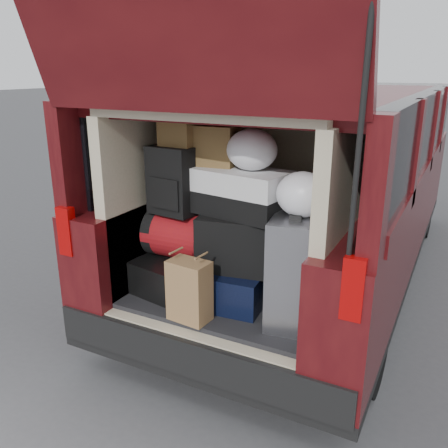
{
  "coord_description": "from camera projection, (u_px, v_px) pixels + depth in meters",
  "views": [
    {
      "loc": [
        1.22,
        -2.3,
        1.95
      ],
      "look_at": [
        -0.06,
        0.2,
        1.03
      ],
      "focal_mm": 38.0,
      "sensor_mm": 36.0,
      "label": 1
    }
  ],
  "objects": [
    {
      "name": "plastic_bag_right",
      "position": [
        302.0,
        194.0,
        2.55
      ],
      "size": [
        0.31,
        0.29,
        0.25
      ],
      "primitive_type": "ellipsoid",
      "rotation": [
        0.0,
        0.0,
        0.1
      ],
      "color": "white",
      "rests_on": "silver_roller"
    },
    {
      "name": "navy_hardshell",
      "position": [
        235.0,
        282.0,
        3.01
      ],
      "size": [
        0.47,
        0.55,
        0.22
      ],
      "primitive_type": "cube",
      "rotation": [
        0.0,
        0.0,
        0.09
      ],
      "color": "black",
      "rests_on": "load_floor"
    },
    {
      "name": "twotone_duffel",
      "position": [
        238.0,
        192.0,
        2.86
      ],
      "size": [
        0.66,
        0.41,
        0.28
      ],
      "primitive_type": "cube",
      "rotation": [
        0.0,
        0.0,
        -0.16
      ],
      "color": "white",
      "rests_on": "black_soft_case"
    },
    {
      "name": "plastic_bag_center",
      "position": [
        252.0,
        150.0,
        2.75
      ],
      "size": [
        0.3,
        0.28,
        0.24
      ],
      "primitive_type": "ellipsoid",
      "rotation": [
        0.0,
        0.0,
        -0.01
      ],
      "color": "white",
      "rests_on": "twotone_duffel"
    },
    {
      "name": "red_duffel",
      "position": [
        183.0,
        235.0,
        3.08
      ],
      "size": [
        0.48,
        0.32,
        0.31
      ],
      "primitive_type": "cube",
      "rotation": [
        0.0,
        0.0,
        0.02
      ],
      "color": "maroon",
      "rests_on": "black_hardshell"
    },
    {
      "name": "load_floor",
      "position": [
        237.0,
        327.0,
        3.23
      ],
      "size": [
        1.24,
        1.05,
        0.55
      ],
      "primitive_type": "cube",
      "color": "black",
      "rests_on": "ground"
    },
    {
      "name": "black_hardshell",
      "position": [
        176.0,
        272.0,
        3.18
      ],
      "size": [
        0.48,
        0.6,
        0.22
      ],
      "primitive_type": "cube",
      "rotation": [
        0.0,
        0.0,
        -0.18
      ],
      "color": "black",
      "rests_on": "load_floor"
    },
    {
      "name": "black_soft_case",
      "position": [
        237.0,
        243.0,
        2.89
      ],
      "size": [
        0.51,
        0.35,
        0.33
      ],
      "primitive_type": "cube",
      "rotation": [
        0.0,
        0.0,
        0.17
      ],
      "color": "black",
      "rests_on": "navy_hardshell"
    },
    {
      "name": "grocery_sack_upper",
      "position": [
        217.0,
        145.0,
        2.9
      ],
      "size": [
        0.26,
        0.22,
        0.24
      ],
      "primitive_type": "cube",
      "rotation": [
        0.0,
        0.0,
        0.11
      ],
      "color": "brown",
      "rests_on": "twotone_duffel"
    },
    {
      "name": "backpack",
      "position": [
        173.0,
        181.0,
        2.95
      ],
      "size": [
        0.32,
        0.21,
        0.43
      ],
      "primitive_type": "cube",
      "rotation": [
        0.0,
        0.0,
        -0.12
      ],
      "color": "black",
      "rests_on": "red_duffel"
    },
    {
      "name": "silver_roller",
      "position": [
        295.0,
        270.0,
        2.69
      ],
      "size": [
        0.33,
        0.46,
        0.64
      ],
      "primitive_type": "cube",
      "rotation": [
        0.0,
        0.0,
        0.15
      ],
      "color": "silver",
      "rests_on": "load_floor"
    },
    {
      "name": "ground",
      "position": [
        219.0,
        384.0,
        3.08
      ],
      "size": [
        80.0,
        80.0,
        0.0
      ],
      "primitive_type": "plane",
      "color": "#3C3C3E",
      "rests_on": "ground"
    },
    {
      "name": "minivan",
      "position": [
        312.0,
        188.0,
        4.37
      ],
      "size": [
        1.9,
        5.35,
        2.77
      ],
      "color": "black",
      "rests_on": "ground"
    },
    {
      "name": "kraft_bag",
      "position": [
        189.0,
        291.0,
        2.74
      ],
      "size": [
        0.25,
        0.17,
        0.37
      ],
      "primitive_type": "cube",
      "rotation": [
        0.0,
        0.0,
        -0.09
      ],
      "color": "#986844",
      "rests_on": "load_floor"
    },
    {
      "name": "grocery_sack_lower",
      "position": [
        180.0,
        129.0,
        2.89
      ],
      "size": [
        0.23,
        0.19,
        0.2
      ],
      "primitive_type": "cube",
      "rotation": [
        0.0,
        0.0,
        -0.04
      ],
      "color": "brown",
      "rests_on": "backpack"
    }
  ]
}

